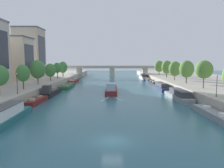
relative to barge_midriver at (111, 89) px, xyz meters
name	(u,v)px	position (x,y,z in m)	size (l,w,h in m)	color
ground_plane	(112,141)	(0.23, -41.28, -1.02)	(400.00, 400.00, 0.00)	#2D6070
quay_left	(13,84)	(-36.62, 13.72, 0.26)	(36.00, 170.00, 2.55)	#B7AD9E
quay_right	(211,84)	(37.08, 13.72, 0.26)	(36.00, 170.00, 2.55)	#B7AD9E
barge_midriver	(111,89)	(0.00, 0.00, 0.00)	(3.55, 19.40, 3.36)	maroon
wake_behind_barge	(112,99)	(0.20, -12.81, -1.00)	(5.60, 5.90, 0.03)	#A0CCD6
moored_boat_left_end	(8,114)	(-16.17, -32.88, 0.13)	(3.25, 14.08, 2.76)	#23666B
moored_boat_left_midway	(37,101)	(-16.74, -17.92, -0.42)	(2.02, 10.51, 2.23)	maroon
moored_boat_left_far	(51,92)	(-16.91, -6.31, -0.07)	(2.48, 12.91, 3.24)	black
moored_boat_left_upstream	(67,86)	(-16.03, 12.00, -0.45)	(3.51, 16.44, 2.20)	#235633
moored_boat_left_downstream	(74,81)	(-16.98, 30.86, -0.41)	(2.75, 15.34, 2.27)	maroon
moored_boat_right_lone	(213,114)	(17.42, -30.09, -0.45)	(2.54, 13.28, 2.18)	gray
moored_boat_right_midway	(178,95)	(16.88, -12.61, 0.04)	(3.23, 15.87, 2.54)	gray
moored_boat_right_end	(161,87)	(16.64, 6.37, -0.01)	(2.78, 15.68, 2.39)	#1E284C
moored_boat_right_downstream	(152,83)	(16.60, 21.51, -0.34)	(2.36, 11.81, 2.40)	black
moored_boat_right_far	(148,80)	(17.27, 36.07, -0.38)	(2.40, 10.82, 2.31)	#1E284C
moored_boat_right_gap_after	(143,77)	(17.25, 50.88, 0.11)	(2.87, 16.15, 2.70)	silver
tree_left_second	(23,73)	(-21.83, -12.78, 5.58)	(3.31, 3.31, 6.16)	brown
tree_left_distant	(38,69)	(-22.08, -1.31, 6.07)	(4.52, 4.52, 7.33)	brown
tree_left_third	(50,70)	(-21.87, 11.33, 5.29)	(3.82, 3.82, 6.16)	brown
tree_left_by_lamp	(57,68)	(-22.21, 22.76, 5.79)	(3.46, 3.46, 6.39)	brown
tree_left_midway	(63,67)	(-22.41, 33.75, 5.71)	(4.06, 4.06, 6.83)	brown
tree_right_far	(204,70)	(23.87, -10.54, 6.37)	(4.47, 4.47, 7.20)	brown
tree_right_end_of_row	(187,69)	(23.94, 2.70, 6.01)	(4.54, 4.54, 7.22)	brown
tree_right_past_mid	(175,69)	(23.87, 15.38, 5.70)	(4.60, 4.60, 6.94)	brown
tree_right_nearest	(167,67)	(24.02, 28.20, 5.92)	(4.56, 4.56, 7.27)	brown
tree_right_second	(159,66)	(23.95, 43.19, 5.97)	(4.67, 4.67, 7.26)	brown
lamppost_left_bank	(17,82)	(-20.24, -19.96, 3.96)	(0.28, 0.28, 4.42)	black
lamppost_right_bank	(217,84)	(20.88, -23.90, 3.95)	(0.28, 0.28, 4.39)	black
building_left_corner	(8,59)	(-37.49, 13.09, 9.42)	(15.79, 11.21, 15.74)	beige
building_left_middle	(30,52)	(-37.49, 34.08, 12.55)	(11.55, 12.16, 21.99)	#B2A38E
bridge_far	(112,70)	(0.23, 58.82, 3.42)	(61.70, 4.40, 6.96)	#ADA899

